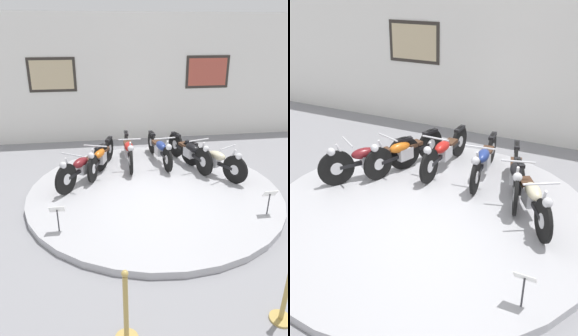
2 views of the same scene
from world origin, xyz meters
TOP-DOWN VIEW (x-y plane):
  - ground_plane at (0.00, 0.00)m, footprint 60.00×60.00m
  - display_platform at (0.00, 0.00)m, footprint 5.44×5.44m
  - back_wall at (0.00, 4.06)m, footprint 14.00×0.22m
  - motorcycle_maroon at (-1.52, 0.56)m, footprint 1.17×1.71m
  - motorcycle_orange at (-1.12, 1.15)m, footprint 0.74×1.90m
  - motorcycle_red at (-0.41, 1.50)m, footprint 0.54×2.00m
  - motorcycle_blue at (0.41, 1.49)m, footprint 0.54×1.96m
  - motorcycle_black at (1.11, 1.15)m, footprint 0.68×1.97m
  - motorcycle_cream at (1.52, 0.55)m, footprint 1.06×1.75m
  - info_placard_front_left at (-1.93, -1.38)m, footprint 0.26×0.11m
  - info_placard_front_centre at (1.93, -1.38)m, footprint 0.26×0.11m
  - stanchion_post_left_of_entry at (-0.97, -3.60)m, footprint 0.28×0.28m
  - stanchion_post_right_of_entry at (0.97, -3.60)m, footprint 0.28×0.28m

SIDE VIEW (x-z plane):
  - ground_plane at x=0.00m, z-range 0.00..0.00m
  - display_platform at x=0.00m, z-range 0.00..0.13m
  - stanchion_post_left_of_entry at x=-0.97m, z-range -0.17..0.86m
  - stanchion_post_right_of_entry at x=0.97m, z-range -0.17..0.86m
  - info_placard_front_left at x=-1.93m, z-range 0.25..0.76m
  - info_placard_front_centre at x=1.93m, z-range 0.25..0.76m
  - motorcycle_blue at x=0.41m, z-range 0.12..0.91m
  - motorcycle_orange at x=-1.12m, z-range 0.12..0.91m
  - motorcycle_cream at x=1.52m, z-range 0.12..0.92m
  - motorcycle_red at x=-0.41m, z-range 0.12..0.93m
  - motorcycle_maroon at x=-1.52m, z-range 0.13..0.94m
  - motorcycle_black at x=1.11m, z-range 0.13..0.94m
  - back_wall at x=0.00m, z-range 0.00..3.83m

